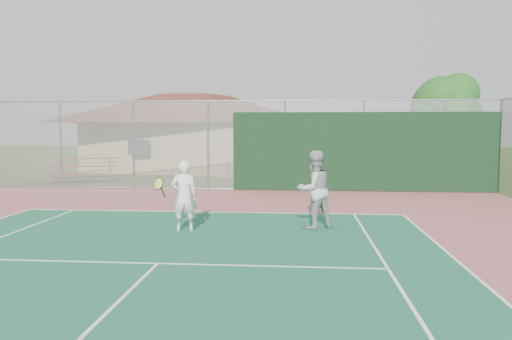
# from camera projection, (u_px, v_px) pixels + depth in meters

# --- Properties ---
(back_fence) EXTENTS (20.08, 0.11, 3.53)m
(back_fence) POSITION_uv_depth(u_px,v_px,m) (288.00, 148.00, 19.23)
(back_fence) COLOR gray
(back_fence) RESTS_ON ground
(clubhouse) EXTENTS (13.28, 10.23, 5.13)m
(clubhouse) POSITION_uv_depth(u_px,v_px,m) (196.00, 125.00, 28.75)
(clubhouse) COLOR tan
(clubhouse) RESTS_ON ground
(bleachers) EXTENTS (3.33, 2.51, 1.05)m
(bleachers) POSITION_uv_depth(u_px,v_px,m) (81.00, 169.00, 22.82)
(bleachers) COLOR #B6412A
(bleachers) RESTS_ON ground
(tree) EXTENTS (3.52, 3.33, 4.90)m
(tree) POSITION_uv_depth(u_px,v_px,m) (446.00, 111.00, 22.78)
(tree) COLOR #382514
(tree) RESTS_ON ground
(player_white_front) EXTENTS (1.05, 0.71, 1.69)m
(player_white_front) POSITION_uv_depth(u_px,v_px,m) (184.00, 196.00, 11.84)
(player_white_front) COLOR white
(player_white_front) RESTS_ON ground
(player_grey_back) EXTENTS (1.17, 1.10, 1.90)m
(player_grey_back) POSITION_uv_depth(u_px,v_px,m) (314.00, 190.00, 12.14)
(player_grey_back) COLOR #AAACB0
(player_grey_back) RESTS_ON ground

